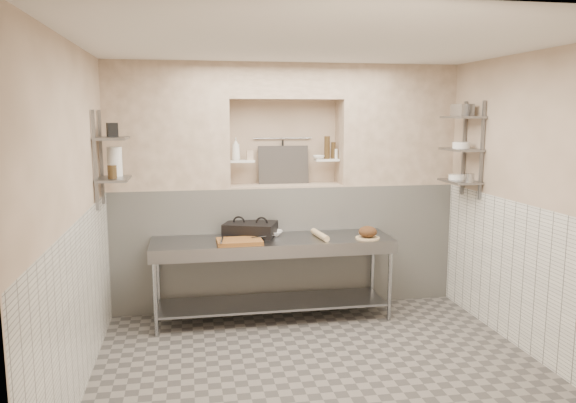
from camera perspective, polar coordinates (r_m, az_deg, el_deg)
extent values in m
cube|color=#68625C|center=(5.32, 3.08, -16.57)|extent=(4.00, 3.90, 0.10)
cube|color=silver|center=(4.84, 3.37, 16.18)|extent=(4.00, 3.90, 0.10)
cube|color=beige|center=(4.83, -21.16, -1.65)|extent=(0.10, 3.90, 2.80)
cube|color=beige|center=(5.70, 23.69, -0.28)|extent=(0.10, 3.90, 2.80)
cube|color=beige|center=(6.81, -0.68, 1.84)|extent=(4.00, 0.10, 2.80)
cube|color=beige|center=(3.01, 12.13, -7.36)|extent=(4.00, 0.10, 2.80)
cube|color=silver|center=(6.69, -0.31, -4.38)|extent=(4.00, 0.40, 1.40)
cube|color=beige|center=(6.57, -0.32, 1.67)|extent=(1.30, 0.40, 0.02)
cube|color=beige|center=(6.42, -12.15, 7.48)|extent=(1.35, 0.40, 1.40)
cube|color=beige|center=(6.87, 10.73, 7.60)|extent=(1.35, 0.40, 1.40)
cube|color=beige|center=(6.53, -0.32, 12.09)|extent=(1.30, 0.40, 0.40)
cube|color=silver|center=(4.99, -20.02, -9.56)|extent=(0.02, 3.90, 1.40)
cube|color=silver|center=(5.81, 22.76, -7.12)|extent=(0.02, 3.90, 1.40)
cube|color=white|center=(6.47, -4.69, 4.11)|extent=(0.28, 0.16, 0.02)
cube|color=white|center=(6.64, 3.95, 4.24)|extent=(0.28, 0.16, 0.02)
cylinder|color=gray|center=(6.69, -0.57, 6.44)|extent=(0.70, 0.02, 0.02)
cylinder|color=black|center=(6.68, -0.54, 4.97)|extent=(0.02, 0.02, 0.30)
cube|color=#383330|center=(6.64, -0.47, 3.74)|extent=(0.60, 0.08, 0.45)
cube|color=slate|center=(6.00, -18.44, 4.27)|extent=(0.03, 0.03, 0.95)
cube|color=slate|center=(5.60, -19.01, 3.96)|extent=(0.03, 0.03, 0.95)
cube|color=slate|center=(5.80, -17.30, 2.20)|extent=(0.30, 0.50, 0.02)
cube|color=slate|center=(5.77, -17.48, 6.15)|extent=(0.30, 0.50, 0.03)
cube|color=slate|center=(6.69, 17.43, 5.18)|extent=(0.03, 0.03, 1.05)
cube|color=slate|center=(6.34, 19.10, 4.92)|extent=(0.03, 0.03, 1.05)
cube|color=slate|center=(6.48, 17.05, 1.98)|extent=(0.30, 0.50, 0.02)
cube|color=slate|center=(6.45, 17.19, 5.07)|extent=(0.30, 0.50, 0.02)
cube|color=slate|center=(6.44, 17.33, 8.18)|extent=(0.30, 0.50, 0.03)
cube|color=gray|center=(6.09, -1.58, -3.98)|extent=(2.60, 0.70, 0.04)
cube|color=gray|center=(6.28, -1.55, -10.22)|extent=(2.45, 0.60, 0.03)
cube|color=gray|center=(5.78, -1.08, -5.27)|extent=(2.60, 0.02, 0.12)
cylinder|color=gray|center=(5.87, -13.33, -9.25)|extent=(0.04, 0.04, 0.86)
cylinder|color=gray|center=(6.43, -13.06, -7.66)|extent=(0.04, 0.04, 0.86)
cylinder|color=gray|center=(6.24, 10.30, -8.08)|extent=(0.04, 0.04, 0.86)
cylinder|color=gray|center=(6.76, 8.58, -6.71)|extent=(0.04, 0.04, 0.86)
cube|color=black|center=(6.22, -3.84, -3.05)|extent=(0.65, 0.57, 0.10)
cube|color=black|center=(6.21, -3.85, -2.38)|extent=(0.65, 0.57, 0.05)
cube|color=brown|center=(5.88, -4.96, -4.07)|extent=(0.47, 0.34, 0.04)
cube|color=gray|center=(5.98, -2.59, -3.55)|extent=(0.26, 0.13, 0.01)
cylinder|color=gray|center=(5.79, -6.74, -3.93)|extent=(0.05, 0.24, 0.02)
imported|color=white|center=(6.23, -1.59, -3.24)|extent=(0.26, 0.26, 0.05)
cylinder|color=#D5B27C|center=(6.12, 3.27, -3.40)|extent=(0.11, 0.44, 0.07)
cylinder|color=#D5B27C|center=(6.15, 8.09, -3.68)|extent=(0.26, 0.26, 0.02)
ellipsoid|color=#4C2D19|center=(6.13, 8.10, -3.06)|extent=(0.20, 0.20, 0.12)
imported|color=white|center=(6.44, -5.33, 5.33)|extent=(0.11, 0.11, 0.26)
cube|color=beige|center=(6.47, -3.90, 4.71)|extent=(0.07, 0.07, 0.11)
imported|color=white|center=(6.59, 3.12, 4.51)|extent=(0.16, 0.16, 0.04)
cylinder|color=#3D2B15|center=(6.67, 4.63, 5.20)|extent=(0.05, 0.05, 0.20)
cylinder|color=#3D2B15|center=(6.63, 3.98, 5.49)|extent=(0.07, 0.07, 0.27)
cylinder|color=white|center=(6.68, 4.80, 4.86)|extent=(0.07, 0.07, 0.11)
cylinder|color=white|center=(5.94, -17.19, 3.90)|extent=(0.15, 0.15, 0.29)
cylinder|color=#3D2B15|center=(5.72, -17.43, 2.89)|extent=(0.09, 0.09, 0.13)
cube|color=black|center=(5.84, -17.42, 6.97)|extent=(0.12, 0.12, 0.14)
cylinder|color=white|center=(6.54, 16.78, 2.40)|extent=(0.18, 0.18, 0.05)
cylinder|color=gray|center=(6.28, 17.97, 2.29)|extent=(0.10, 0.10, 0.10)
cylinder|color=white|center=(6.45, 17.18, 5.49)|extent=(0.19, 0.19, 0.07)
cube|color=gray|center=(6.45, 17.29, 8.86)|extent=(0.20, 0.23, 0.13)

